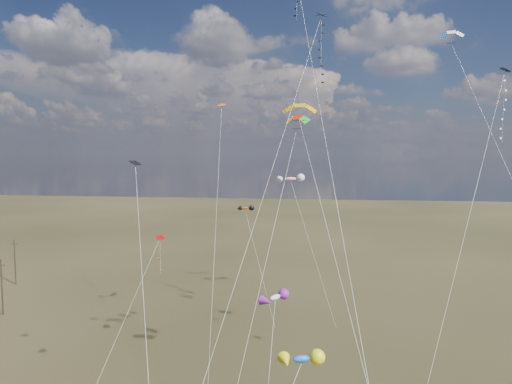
# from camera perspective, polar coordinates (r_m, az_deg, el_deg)

# --- Properties ---
(utility_pole_near) EXTENTS (1.40, 0.20, 8.00)m
(utility_pole_near) POSITION_cam_1_polar(r_m,az_deg,el_deg) (75.10, -29.18, -10.29)
(utility_pole_near) COLOR black
(utility_pole_near) RESTS_ON ground
(utility_pole_far) EXTENTS (1.40, 0.20, 8.00)m
(utility_pole_far) POSITION_cam_1_polar(r_m,az_deg,el_deg) (90.68, -27.91, -7.69)
(utility_pole_far) COLOR black
(utility_pole_far) RESTS_ON ground
(diamond_black_high) EXTENTS (10.06, 21.40, 35.62)m
(diamond_black_high) POSITION_cam_1_polar(r_m,az_deg,el_deg) (42.34, 7.30, 15.01)
(diamond_black_high) COLOR black
(diamond_black_high) RESTS_ON ground
(diamond_navy_tall) EXTENTS (7.58, 33.37, 40.93)m
(diamond_navy_tall) POSITION_cam_1_polar(r_m,az_deg,el_deg) (46.45, 5.86, 19.65)
(diamond_navy_tall) COLOR #141251
(diamond_navy_tall) RESTS_ON ground
(diamond_black_mid) EXTENTS (8.11, 16.60, 22.33)m
(diamond_black_mid) POSITION_cam_1_polar(r_m,az_deg,el_deg) (34.48, -14.16, -8.14)
(diamond_black_mid) COLOR black
(diamond_black_mid) RESTS_ON ground
(diamond_red_low) EXTENTS (3.96, 11.33, 13.66)m
(diamond_red_low) POSITION_cam_1_polar(r_m,az_deg,el_deg) (52.65, -12.20, -8.33)
(diamond_red_low) COLOR #A20007
(diamond_red_low) RESTS_ON ground
(diamond_navy_right) EXTENTS (11.35, 15.69, 29.80)m
(diamond_navy_right) POSITION_cam_1_polar(r_m,az_deg,el_deg) (41.31, 28.07, 7.53)
(diamond_navy_right) COLOR #0E1E52
(diamond_navy_right) RESTS_ON ground
(diamond_orange_center) EXTENTS (3.15, 19.96, 28.82)m
(diamond_orange_center) POSITION_cam_1_polar(r_m,az_deg,el_deg) (48.82, -4.78, 1.26)
(diamond_orange_center) COLOR #E85A0D
(diamond_orange_center) RESTS_ON ground
(parafoil_yellow) EXTENTS (8.84, 21.26, 27.66)m
(parafoil_yellow) POSITION_cam_1_polar(r_m,az_deg,el_deg) (39.50, 5.51, 10.59)
(parafoil_yellow) COLOR #D29804
(parafoil_yellow) RESTS_ON ground
(parafoil_blue_white) EXTENTS (10.81, 16.86, 34.79)m
(parafoil_blue_white) POSITION_cam_1_polar(r_m,az_deg,el_deg) (48.48, 23.33, 17.63)
(parafoil_blue_white) COLOR blue
(parafoil_blue_white) RESTS_ON ground
(parafoil_tricolor) EXTENTS (6.05, 17.19, 26.75)m
(parafoil_tricolor) POSITION_cam_1_polar(r_m,az_deg,el_deg) (41.88, 5.09, 9.07)
(parafoil_tricolor) COLOR yellow
(parafoil_tricolor) RESTS_ON ground
(novelty_orange_black) EXTENTS (6.34, 7.37, 15.53)m
(novelty_orange_black) POSITION_cam_1_polar(r_m,az_deg,el_deg) (65.38, -1.36, -2.10)
(novelty_orange_black) COLOR orange
(novelty_orange_black) RESTS_ON ground
(novelty_white_purple) EXTENTS (1.91, 9.33, 12.93)m
(novelty_white_purple) POSITION_cam_1_polar(r_m,az_deg,el_deg) (33.96, 2.42, -13.13)
(novelty_white_purple) COLOR silver
(novelty_white_purple) RESTS_ON ground
(novelty_redwhite_stripe) EXTENTS (8.79, 13.09, 19.71)m
(novelty_redwhite_stripe) POSITION_cam_1_polar(r_m,az_deg,el_deg) (70.58, 4.36, 1.63)
(novelty_redwhite_stripe) COLOR red
(novelty_redwhite_stripe) RESTS_ON ground
(novelty_blue_yellow) EXTENTS (6.33, 7.89, 12.57)m
(novelty_blue_yellow) POSITION_cam_1_polar(r_m,az_deg,el_deg) (25.69, 5.64, -20.19)
(novelty_blue_yellow) COLOR blue
(novelty_blue_yellow) RESTS_ON ground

